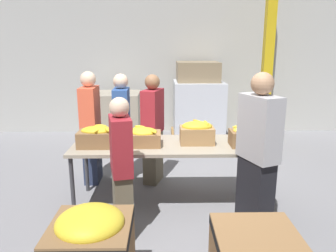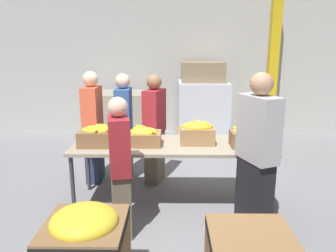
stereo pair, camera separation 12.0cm
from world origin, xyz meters
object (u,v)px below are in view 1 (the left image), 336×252
Objects in this scene: volunteer_1 at (153,130)px; support_pillar at (269,45)px; sorting_table at (172,148)px; volunteer_0 at (122,128)px; banana_box_0 at (97,136)px; banana_box_1 at (144,137)px; volunteer_4 at (91,128)px; pallet_stack_2 at (197,101)px; volunteer_2 at (257,156)px; pallet_stack_0 at (118,118)px; banana_box_3 at (246,136)px; pallet_stack_1 at (198,111)px; banana_box_2 at (197,132)px; volunteer_3 at (122,169)px.

support_pillar is at bearing 150.09° from volunteer_1.
volunteer_0 reaches higher than sorting_table.
banana_box_0 is 1.11× the size of banana_box_1.
volunteer_4 is 2.96m from pallet_stack_2.
banana_box_0 is at bearing -177.34° from banana_box_1.
banana_box_1 is (-0.35, -0.06, 0.16)m from sorting_table.
volunteer_2 reaches higher than pallet_stack_0.
volunteer_1 is at bearing 110.72° from sorting_table.
volunteer_1 reaches higher than banana_box_3.
sorting_table is at bearing -102.33° from pallet_stack_1.
volunteer_2 is 1.68× the size of pallet_stack_0.
banana_box_2 is 0.34× the size of pallet_stack_1.
banana_box_2 is 2.99m from pallet_stack_1.
sorting_table is 0.92m from volunteer_3.
volunteer_1 is at bearing -69.38° from pallet_stack_0.
volunteer_2 is 4.02m from pallet_stack_0.
support_pillar is (2.01, 2.78, 1.26)m from sorting_table.
pallet_stack_0 is at bearing -141.94° from volunteer_1.
banana_box_3 is 0.57m from volunteer_2.
pallet_stack_2 is (1.79, 2.35, 0.00)m from volunteer_4.
volunteer_4 reaches higher than sorting_table.
banana_box_2 is (0.66, 0.08, 0.03)m from banana_box_1.
support_pillar is 3.20× the size of pallet_stack_1.
banana_box_0 is 0.30× the size of volunteer_3.
volunteer_2 reaches higher than volunteer_4.
banana_box_0 is at bearing -135.56° from support_pillar.
banana_box_3 is 1.40m from volunteer_1.
banana_box_1 is at bearing -170.06° from sorting_table.
support_pillar is at bearing -1.00° from pallet_stack_0.
volunteer_0 is 1.00× the size of volunteer_1.
banana_box_2 is 3.17m from pallet_stack_0.
banana_box_2 is 1.64m from volunteer_4.
banana_box_3 is 3.10m from pallet_stack_1.
banana_box_3 is at bearing -111.17° from support_pillar.
pallet_stack_2 is (-0.26, 3.73, -0.05)m from volunteer_2.
pallet_stack_0 reaches higher than sorting_table.
volunteer_3 is 3.62m from pallet_stack_0.
volunteer_4 is (-2.05, 1.38, -0.05)m from volunteer_2.
banana_box_3 reaches higher than banana_box_1.
banana_box_3 is at bearing -23.69° from volunteer_2.
banana_box_2 reaches higher than banana_box_0.
pallet_stack_1 is (1.81, 2.26, -0.20)m from volunteer_4.
sorting_table is at bearing 30.96° from volunteer_2.
sorting_table is 1.98× the size of pallet_stack_1.
volunteer_1 is 0.92× the size of volunteer_2.
pallet_stack_2 is (1.17, 3.80, 0.07)m from volunteer_3.
volunteer_3 is at bearing 6.17° from volunteer_1.
banana_box_1 is at bearing 47.08° from volunteer_4.
pallet_stack_2 is (0.31, 3.05, -0.13)m from banana_box_2.
pallet_stack_2 is at bearing 148.42° from volunteer_0.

